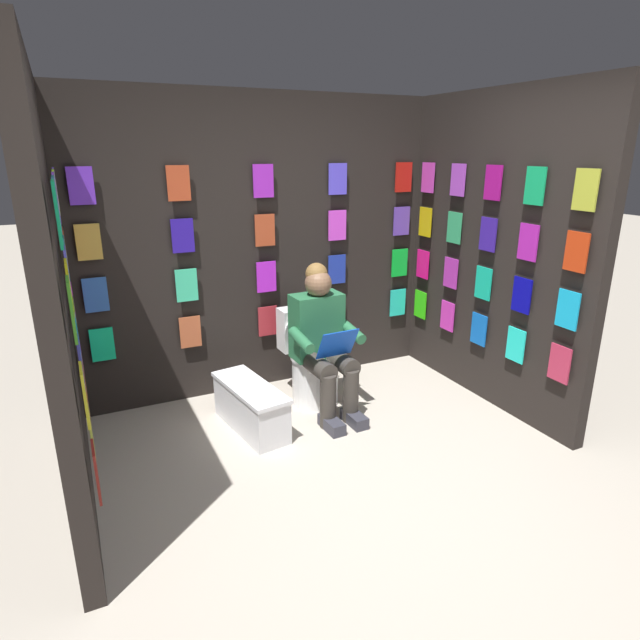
# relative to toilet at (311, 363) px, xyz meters

# --- Properties ---
(ground_plane) EXTENTS (30.00, 30.00, 0.00)m
(ground_plane) POSITION_rel_toilet_xyz_m (0.22, 1.55, -0.33)
(ground_plane) COLOR #B2A899
(display_wall_back) EXTENTS (3.17, 0.14, 2.47)m
(display_wall_back) POSITION_rel_toilet_xyz_m (0.22, -0.50, 0.91)
(display_wall_back) COLOR black
(display_wall_back) RESTS_ON ground
(display_wall_left) EXTENTS (0.14, 2.00, 2.47)m
(display_wall_left) POSITION_rel_toilet_xyz_m (-1.37, 0.55, 0.91)
(display_wall_left) COLOR black
(display_wall_left) RESTS_ON ground
(display_wall_right) EXTENTS (0.14, 2.00, 2.47)m
(display_wall_right) POSITION_rel_toilet_xyz_m (1.80, 0.55, 0.91)
(display_wall_right) COLOR black
(display_wall_right) RESTS_ON ground
(toilet) EXTENTS (0.41, 0.56, 0.77)m
(toilet) POSITION_rel_toilet_xyz_m (0.00, 0.00, 0.00)
(toilet) COLOR white
(toilet) RESTS_ON ground
(person_reading) EXTENTS (0.53, 0.69, 1.19)m
(person_reading) POSITION_rel_toilet_xyz_m (-0.01, 0.23, 0.27)
(person_reading) COLOR #286B42
(person_reading) RESTS_ON ground
(comic_longbox_near) EXTENTS (0.40, 0.81, 0.35)m
(comic_longbox_near) POSITION_rel_toilet_xyz_m (0.62, 0.26, -0.15)
(comic_longbox_near) COLOR silver
(comic_longbox_near) RESTS_ON ground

